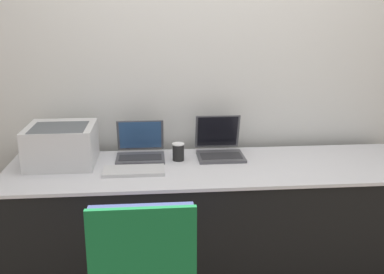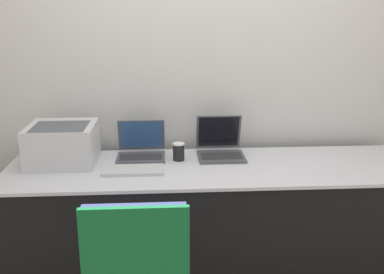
# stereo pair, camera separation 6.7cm
# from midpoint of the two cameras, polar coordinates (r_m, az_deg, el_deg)

# --- Properties ---
(wall_back) EXTENTS (8.00, 0.05, 2.60)m
(wall_back) POSITION_cam_midpoint_polar(r_m,az_deg,el_deg) (3.14, 2.66, 9.13)
(wall_back) COLOR silver
(wall_back) RESTS_ON ground_plane
(table) EXTENTS (2.58, 0.74, 0.73)m
(table) POSITION_cam_midpoint_polar(r_m,az_deg,el_deg) (2.95, 3.46, -10.38)
(table) COLOR black
(table) RESTS_ON ground_plane
(printer) EXTENTS (0.41, 0.40, 0.25)m
(printer) POSITION_cam_midpoint_polar(r_m,az_deg,el_deg) (2.93, -15.49, -0.67)
(printer) COLOR silver
(printer) RESTS_ON table
(laptop_left) EXTENTS (0.31, 0.30, 0.23)m
(laptop_left) POSITION_cam_midpoint_polar(r_m,az_deg,el_deg) (2.98, -5.83, -1.55)
(laptop_left) COLOR #4C4C51
(laptop_left) RESTS_ON table
(laptop_right) EXTENTS (0.30, 0.33, 0.26)m
(laptop_right) POSITION_cam_midpoint_polar(r_m,az_deg,el_deg) (2.99, 4.25, -1.32)
(laptop_right) COLOR #4C4C51
(laptop_right) RESTS_ON table
(external_keyboard) EXTENTS (0.37, 0.18, 0.02)m
(external_keyboard) POSITION_cam_midpoint_polar(r_m,az_deg,el_deg) (2.72, -6.75, -4.21)
(external_keyboard) COLOR silver
(external_keyboard) RESTS_ON table
(coffee_cup) EXTENTS (0.08, 0.08, 0.11)m
(coffee_cup) POSITION_cam_midpoint_polar(r_m,az_deg,el_deg) (2.89, -1.04, -1.88)
(coffee_cup) COLOR black
(coffee_cup) RESTS_ON table
(chair) EXTENTS (0.42, 0.49, 0.94)m
(chair) POSITION_cam_midpoint_polar(r_m,az_deg,el_deg) (2.00, -5.86, -16.78)
(chair) COLOR navy
(chair) RESTS_ON ground_plane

